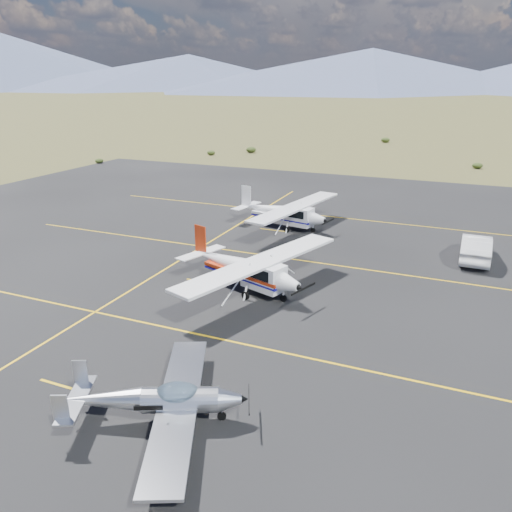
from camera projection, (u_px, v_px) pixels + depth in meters
The scene contains 6 objects.
ground at pixel (179, 357), 20.67m from camera, with size 1600.00×1600.00×0.00m, color #383D1C.
apron at pixel (247, 293), 26.74m from camera, with size 72.00×72.00×0.02m, color black.
aircraft_low_wing at pixel (160, 400), 16.52m from camera, with size 6.14×7.93×1.77m.
aircraft_cessna at pixel (245, 266), 26.97m from camera, with size 7.88×11.27×2.89m.
aircraft_plain at pixel (283, 211), 38.15m from camera, with size 7.00×11.22×2.83m.
sedan at pixel (476, 247), 31.37m from camera, with size 1.74×5.00×1.65m, color silver.
Camera 1 is at (9.99, -15.36, 10.93)m, focal length 35.00 mm.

